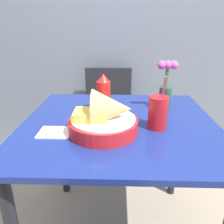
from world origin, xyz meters
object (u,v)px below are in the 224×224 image
Objects in this scene: chair_far_window at (108,109)px; food_basket at (106,118)px; flower_vase at (166,86)px; drink_cup at (158,114)px; ketchup_bottle at (104,94)px.

food_basket is (0.04, -0.93, 0.31)m from chair_far_window.
flower_vase is (0.34, -0.63, 0.37)m from chair_far_window.
drink_cup is at bearing 12.27° from food_basket.
flower_vase is at bearing 8.75° from ketchup_bottle.
drink_cup is 0.27m from flower_vase.
flower_vase is at bearing 72.45° from drink_cup.
drink_cup is 0.93× the size of flower_vase.
food_basket is 0.23m from drink_cup.
food_basket is 0.26m from ketchup_bottle.
chair_far_window is at bearing 106.60° from drink_cup.
ketchup_bottle is 0.76× the size of flower_vase.
chair_far_window is 3.25× the size of flower_vase.
food_basket is 0.44m from flower_vase.
flower_vase is at bearing 44.91° from food_basket.
ketchup_bottle is 0.33m from drink_cup.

